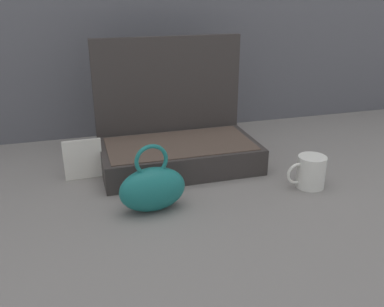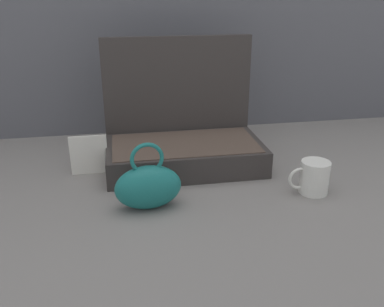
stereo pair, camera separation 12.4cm
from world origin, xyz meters
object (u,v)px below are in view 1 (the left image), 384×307
object	(u,v)px
teal_pouch_handbag	(152,188)
coffee_mug	(310,172)
open_suitcase	(176,138)
info_card_left	(83,159)

from	to	relation	value
teal_pouch_handbag	coffee_mug	size ratio (longest dim) A/B	1.56
open_suitcase	teal_pouch_handbag	xyz separation A→B (m)	(-0.14, -0.30, -0.03)
open_suitcase	teal_pouch_handbag	size ratio (longest dim) A/B	2.67
open_suitcase	coffee_mug	bearing A→B (deg)	-39.94
teal_pouch_handbag	info_card_left	xyz separation A→B (m)	(-0.17, 0.26, -0.00)
coffee_mug	info_card_left	size ratio (longest dim) A/B	0.95
teal_pouch_handbag	open_suitcase	bearing A→B (deg)	64.22
teal_pouch_handbag	info_card_left	world-z (taller)	teal_pouch_handbag
coffee_mug	teal_pouch_handbag	bearing A→B (deg)	-179.38
coffee_mug	info_card_left	world-z (taller)	info_card_left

